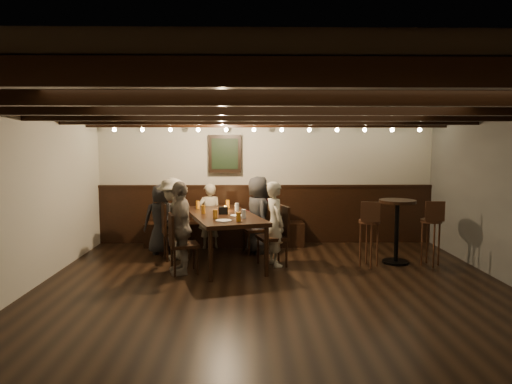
{
  "coord_description": "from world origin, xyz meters",
  "views": [
    {
      "loc": [
        -0.35,
        -5.38,
        1.93
      ],
      "look_at": [
        -0.24,
        1.3,
        1.23
      ],
      "focal_mm": 32.0,
      "sensor_mm": 36.0,
      "label": 1
    }
  ],
  "objects_px": {
    "chair_right_far": "(273,247)",
    "high_top_table": "(397,222)",
    "chair_left_near": "(175,242)",
    "chair_left_far": "(183,255)",
    "person_left_near": "(173,219)",
    "person_right_near": "(258,215)",
    "person_right_far": "(275,224)",
    "dining_table": "(223,218)",
    "person_bench_centre": "(210,216)",
    "person_bench_left": "(161,219)",
    "bar_stool_right": "(431,241)",
    "person_left_far": "(181,228)",
    "chair_right_near": "(256,238)",
    "person_bench_right": "(258,214)",
    "bar_stool_left": "(369,242)"
  },
  "relations": [
    {
      "from": "chair_right_far",
      "to": "high_top_table",
      "type": "distance_m",
      "value": 2.05
    },
    {
      "from": "chair_left_near",
      "to": "chair_left_far",
      "type": "height_order",
      "value": "chair_left_near"
    },
    {
      "from": "person_left_near",
      "to": "person_right_near",
      "type": "distance_m",
      "value": 1.5
    },
    {
      "from": "person_right_far",
      "to": "high_top_table",
      "type": "distance_m",
      "value": 1.98
    },
    {
      "from": "dining_table",
      "to": "chair_left_near",
      "type": "relative_size",
      "value": 2.44
    },
    {
      "from": "person_bench_centre",
      "to": "person_right_far",
      "type": "bearing_deg",
      "value": 116.57
    },
    {
      "from": "chair_left_far",
      "to": "person_bench_left",
      "type": "xyz_separation_m",
      "value": [
        -0.56,
        1.24,
        0.34
      ]
    },
    {
      "from": "dining_table",
      "to": "high_top_table",
      "type": "relative_size",
      "value": 2.24
    },
    {
      "from": "chair_left_far",
      "to": "person_left_near",
      "type": "bearing_deg",
      "value": -178.03
    },
    {
      "from": "dining_table",
      "to": "person_left_near",
      "type": "relative_size",
      "value": 1.69
    },
    {
      "from": "person_right_far",
      "to": "bar_stool_right",
      "type": "xyz_separation_m",
      "value": [
        2.48,
        -0.06,
        -0.28
      ]
    },
    {
      "from": "dining_table",
      "to": "bar_stool_right",
      "type": "distance_m",
      "value": 3.36
    },
    {
      "from": "chair_left_far",
      "to": "person_left_near",
      "type": "xyz_separation_m",
      "value": [
        -0.29,
        0.85,
        0.41
      ]
    },
    {
      "from": "person_left_far",
      "to": "person_right_far",
      "type": "bearing_deg",
      "value": 90.0
    },
    {
      "from": "chair_right_near",
      "to": "person_left_far",
      "type": "bearing_deg",
      "value": 121.5
    },
    {
      "from": "person_bench_right",
      "to": "person_left_near",
      "type": "bearing_deg",
      "value": 15.26
    },
    {
      "from": "person_left_near",
      "to": "bar_stool_left",
      "type": "distance_m",
      "value": 3.23
    },
    {
      "from": "dining_table",
      "to": "person_bench_centre",
      "type": "distance_m",
      "value": 1.06
    },
    {
      "from": "chair_right_far",
      "to": "person_left_far",
      "type": "distance_m",
      "value": 1.52
    },
    {
      "from": "dining_table",
      "to": "chair_right_far",
      "type": "height_order",
      "value": "chair_right_far"
    },
    {
      "from": "chair_right_near",
      "to": "bar_stool_right",
      "type": "bearing_deg",
      "value": -124.81
    },
    {
      "from": "chair_right_far",
      "to": "person_bench_right",
      "type": "height_order",
      "value": "person_bench_right"
    },
    {
      "from": "person_bench_left",
      "to": "person_right_near",
      "type": "height_order",
      "value": "person_right_near"
    },
    {
      "from": "person_left_far",
      "to": "high_top_table",
      "type": "relative_size",
      "value": 1.34
    },
    {
      "from": "chair_left_near",
      "to": "person_left_near",
      "type": "distance_m",
      "value": 0.4
    },
    {
      "from": "chair_left_near",
      "to": "chair_right_far",
      "type": "relative_size",
      "value": 1.0
    },
    {
      "from": "dining_table",
      "to": "person_left_far",
      "type": "xyz_separation_m",
      "value": [
        -0.59,
        -0.65,
        -0.04
      ]
    },
    {
      "from": "chair_left_far",
      "to": "bar_stool_left",
      "type": "height_order",
      "value": "bar_stool_left"
    },
    {
      "from": "chair_left_far",
      "to": "person_bench_left",
      "type": "bearing_deg",
      "value": -172.36
    },
    {
      "from": "person_bench_right",
      "to": "person_left_near",
      "type": "relative_size",
      "value": 0.9
    },
    {
      "from": "person_left_near",
      "to": "person_right_near",
      "type": "relative_size",
      "value": 1.01
    },
    {
      "from": "person_right_far",
      "to": "bar_stool_left",
      "type": "relative_size",
      "value": 1.28
    },
    {
      "from": "person_bench_centre",
      "to": "person_right_far",
      "type": "distance_m",
      "value": 1.68
    },
    {
      "from": "bar_stool_right",
      "to": "person_right_near",
      "type": "bearing_deg",
      "value": 165.85
    },
    {
      "from": "chair_right_near",
      "to": "person_left_near",
      "type": "distance_m",
      "value": 1.53
    },
    {
      "from": "person_right_far",
      "to": "dining_table",
      "type": "bearing_deg",
      "value": 59.04
    },
    {
      "from": "person_bench_left",
      "to": "person_bench_right",
      "type": "bearing_deg",
      "value": 180.0
    },
    {
      "from": "chair_left_far",
      "to": "person_bench_right",
      "type": "distance_m",
      "value": 2.14
    },
    {
      "from": "dining_table",
      "to": "person_bench_centre",
      "type": "bearing_deg",
      "value": 90.0
    },
    {
      "from": "person_bench_centre",
      "to": "high_top_table",
      "type": "bearing_deg",
      "value": 143.63
    },
    {
      "from": "person_left_near",
      "to": "chair_right_far",
      "type": "bearing_deg",
      "value": 58.53
    },
    {
      "from": "chair_right_far",
      "to": "person_bench_left",
      "type": "distance_m",
      "value": 2.13
    },
    {
      "from": "chair_left_near",
      "to": "person_right_near",
      "type": "height_order",
      "value": "person_right_near"
    },
    {
      "from": "person_bench_right",
      "to": "person_left_near",
      "type": "height_order",
      "value": "person_left_near"
    },
    {
      "from": "dining_table",
      "to": "person_right_far",
      "type": "bearing_deg",
      "value": -30.96
    },
    {
      "from": "chair_left_near",
      "to": "person_left_near",
      "type": "xyz_separation_m",
      "value": [
        -0.03,
        -0.01,
        0.4
      ]
    },
    {
      "from": "person_bench_right",
      "to": "person_right_near",
      "type": "distance_m",
      "value": 0.48
    },
    {
      "from": "chair_right_near",
      "to": "chair_left_far",
      "type": "bearing_deg",
      "value": 122.04
    },
    {
      "from": "chair_right_near",
      "to": "person_right_far",
      "type": "xyz_separation_m",
      "value": [
        0.29,
        -0.85,
        0.4
      ]
    },
    {
      "from": "dining_table",
      "to": "person_bench_right",
      "type": "relative_size",
      "value": 1.88
    }
  ]
}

